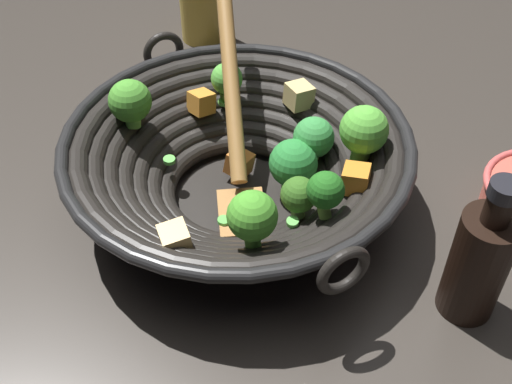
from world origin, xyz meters
TOP-DOWN VIEW (x-y plane):
  - ground_plane at (0.00, 0.00)m, footprint 4.00×4.00m
  - wok at (0.00, -0.00)m, footprint 0.38×0.42m
  - soy_sauce_bottle at (0.18, -0.20)m, footprint 0.06×0.06m

SIDE VIEW (x-z plane):
  - ground_plane at x=0.00m, z-range 0.00..0.00m
  - wok at x=0.00m, z-range -0.03..0.16m
  - soy_sauce_bottle at x=0.18m, z-range -0.02..0.15m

